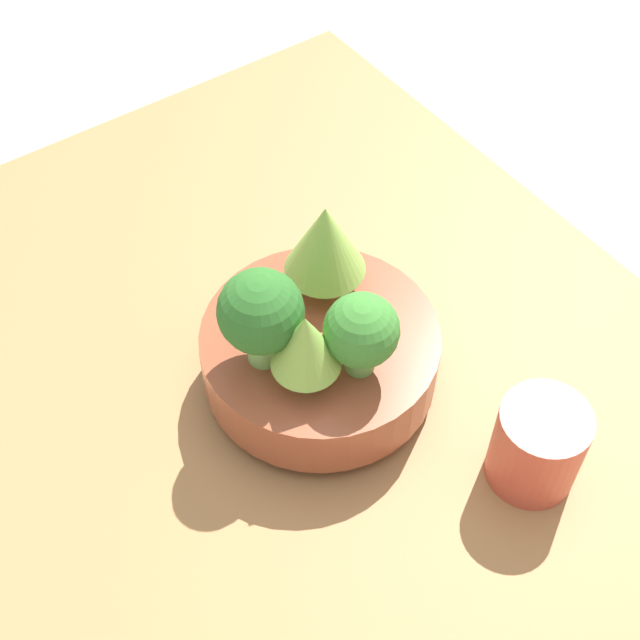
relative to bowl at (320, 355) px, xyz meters
The scene contains 8 objects.
ground_plane 0.08m from the bowl, 137.12° to the left, with size 6.00×6.00×0.00m, color beige.
table 0.06m from the bowl, 137.12° to the left, with size 0.95×0.71×0.03m.
bowl is the anchor object (origin of this frame).
broccoli_floret_back 0.10m from the bowl, 81.35° to the left, with size 0.07×0.07×0.10m.
romanesco_piece_near 0.10m from the bowl, 39.81° to the right, with size 0.07×0.07×0.10m.
broccoli_floret_left 0.09m from the bowl, behind, with size 0.06×0.06×0.08m.
romanesco_piece_far 0.09m from the bowl, 131.28° to the left, with size 0.06×0.06×0.08m.
cup 0.20m from the bowl, 153.36° to the right, with size 0.08×0.08×0.08m.
Camera 1 is at (-0.36, 0.25, 0.71)m, focal length 50.00 mm.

